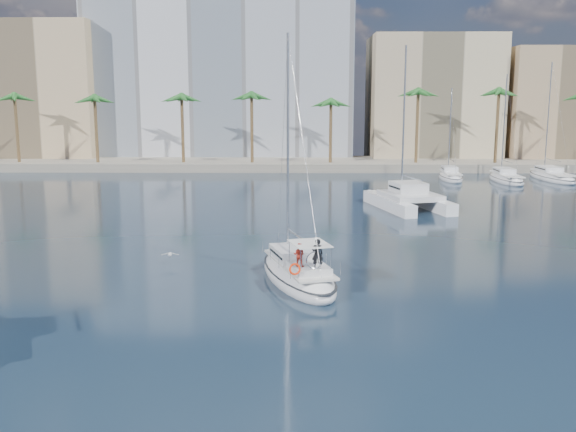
{
  "coord_description": "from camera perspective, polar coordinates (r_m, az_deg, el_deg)",
  "views": [
    {
      "loc": [
        0.13,
        -35.19,
        10.22
      ],
      "look_at": [
        -0.33,
        1.5,
        3.5
      ],
      "focal_mm": 40.0,
      "sensor_mm": 36.0,
      "label": 1
    }
  ],
  "objects": [
    {
      "name": "palm_right",
      "position": [
        98.21,
        21.21,
        9.72
      ],
      "size": [
        3.6,
        3.6,
        12.3
      ],
      "color": "brown",
      "rests_on": "ground"
    },
    {
      "name": "main_sloop",
      "position": [
        36.5,
        0.89,
        -5.09
      ],
      "size": [
        5.82,
        10.3,
        14.59
      ],
      "rotation": [
        0.0,
        0.0,
        0.29
      ],
      "color": "white",
      "rests_on": "ground"
    },
    {
      "name": "palm_left",
      "position": [
        98.31,
        -19.9,
        9.81
      ],
      "size": [
        3.6,
        3.6,
        12.3
      ],
      "color": "brown",
      "rests_on": "ground"
    },
    {
      "name": "building_tan_right",
      "position": [
        111.37,
        23.1,
        8.93
      ],
      "size": [
        18.0,
        12.0,
        18.0
      ],
      "primitive_type": "cube",
      "color": "tan",
      "rests_on": "ground"
    },
    {
      "name": "building_tan_left",
      "position": [
        112.39,
        -21.65,
        10.06
      ],
      "size": [
        22.0,
        14.0,
        22.0
      ],
      "primitive_type": "cube",
      "color": "tan",
      "rests_on": "ground"
    },
    {
      "name": "building_beige",
      "position": [
        107.44,
        12.66,
        10.01
      ],
      "size": [
        20.0,
        14.0,
        20.0
      ],
      "primitive_type": "cube",
      "color": "#C0AF89",
      "rests_on": "ground"
    },
    {
      "name": "moored_yacht_c",
      "position": [
        89.11,
        22.39,
        3.01
      ],
      "size": [
        3.98,
        12.33,
        15.54
      ],
      "primitive_type": null,
      "rotation": [
        0.0,
        0.0,
        0.03
      ],
      "color": "white",
      "rests_on": "ground"
    },
    {
      "name": "ground",
      "position": [
        36.64,
        0.49,
        -5.82
      ],
      "size": [
        160.0,
        160.0,
        0.0
      ],
      "primitive_type": "plane",
      "color": "black",
      "rests_on": "ground"
    },
    {
      "name": "moored_yacht_a",
      "position": [
        85.17,
        14.22,
        3.17
      ],
      "size": [
        3.37,
        9.52,
        11.9
      ],
      "primitive_type": null,
      "rotation": [
        0.0,
        0.0,
        -0.07
      ],
      "color": "white",
      "rests_on": "ground"
    },
    {
      "name": "building_modern",
      "position": [
        108.93,
        -5.81,
        12.31
      ],
      "size": [
        42.0,
        16.0,
        28.0
      ],
      "primitive_type": "cube",
      "color": "silver",
      "rests_on": "ground"
    },
    {
      "name": "catamaran",
      "position": [
        61.48,
        10.66,
        1.67
      ],
      "size": [
        7.48,
        11.17,
        15.13
      ],
      "rotation": [
        0.0,
        0.0,
        0.25
      ],
      "color": "white",
      "rests_on": "ground"
    },
    {
      "name": "quay",
      "position": [
        96.67,
        0.64,
        4.67
      ],
      "size": [
        120.0,
        14.0,
        1.2
      ],
      "primitive_type": "cube",
      "color": "gray",
      "rests_on": "ground"
    },
    {
      "name": "moored_yacht_b",
      "position": [
        85.03,
        18.8,
        2.92
      ],
      "size": [
        3.32,
        10.83,
        13.72
      ],
      "primitive_type": null,
      "rotation": [
        0.0,
        0.0,
        -0.02
      ],
      "color": "white",
      "rests_on": "ground"
    },
    {
      "name": "seagull",
      "position": [
        40.88,
        -10.43,
        -3.36
      ],
      "size": [
        1.14,
        0.49,
        0.21
      ],
      "color": "silver",
      "rests_on": "ground"
    },
    {
      "name": "palm_centre",
      "position": [
        92.19,
        0.65,
        10.42
      ],
      "size": [
        3.6,
        3.6,
        12.3
      ],
      "color": "brown",
      "rests_on": "ground"
    }
  ]
}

